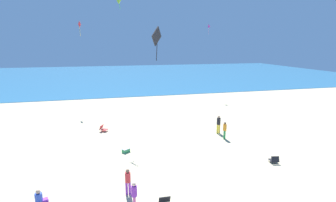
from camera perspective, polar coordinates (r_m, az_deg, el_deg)
The scene contains 13 objects.
ground_plane at distance 24.89m, azimuth -1.61°, elevation -6.34°, with size 120.00×120.00×0.00m, color #C6B58C.
ocean_water at distance 70.16m, azimuth -9.88°, elevation 5.58°, with size 120.00×60.00×0.05m, color teal.
beach_chair_near_camera at distance 25.22m, azimuth -13.89°, elevation -5.80°, with size 0.84×0.80×0.60m.
beach_chair_mid_beach at distance 19.66m, azimuth 22.00°, elevation -11.71°, with size 0.64×0.68×0.54m.
cooler_box at distance 20.26m, azimuth -9.09°, elevation -10.50°, with size 0.65×0.61×0.29m.
person_0 at distance 15.64m, azimuth -26.04°, elevation -18.36°, with size 0.68×0.50×0.77m.
person_1 at distance 13.59m, azimuth -7.33°, elevation -19.32°, with size 0.33×0.33×1.44m.
person_2 at distance 22.94m, azimuth 12.18°, elevation -5.99°, with size 0.42×0.42×1.49m.
person_3 at distance 14.77m, azimuth -8.68°, elevation -16.55°, with size 0.35×0.35×1.47m.
person_4 at distance 24.18m, azimuth 10.89°, elevation -4.73°, with size 0.37×0.37×1.67m.
kite_magenta at distance 41.07m, azimuth 8.82°, elevation 15.81°, with size 0.58×0.48×1.55m.
kite_red at distance 34.34m, azimuth -18.61°, elevation 15.35°, with size 0.37×0.68×1.77m.
kite_black at distance 11.77m, azimuth -2.49°, elevation 13.70°, with size 0.57×0.70×1.48m.
Camera 1 is at (-5.05, -13.05, 7.92)m, focal length 28.16 mm.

